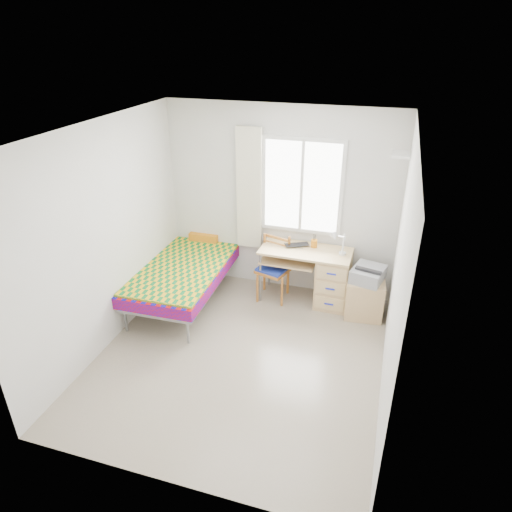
{
  "coord_description": "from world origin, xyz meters",
  "views": [
    {
      "loc": [
        1.41,
        -4.0,
        3.46
      ],
      "look_at": [
        0.02,
        0.55,
        1.05
      ],
      "focal_mm": 32.0,
      "sensor_mm": 36.0,
      "label": 1
    }
  ],
  "objects_px": {
    "cabinet": "(364,298)",
    "printer": "(368,274)",
    "desk": "(328,276)",
    "bed": "(191,265)",
    "chair": "(275,264)"
  },
  "relations": [
    {
      "from": "bed",
      "to": "printer",
      "type": "xyz_separation_m",
      "value": [
        2.41,
        0.17,
        0.15
      ]
    },
    {
      "from": "cabinet",
      "to": "desk",
      "type": "bearing_deg",
      "value": 156.82
    },
    {
      "from": "cabinet",
      "to": "printer",
      "type": "distance_m",
      "value": 0.36
    },
    {
      "from": "bed",
      "to": "chair",
      "type": "bearing_deg",
      "value": 12.66
    },
    {
      "from": "bed",
      "to": "cabinet",
      "type": "relative_size",
      "value": 4.26
    },
    {
      "from": "printer",
      "to": "cabinet",
      "type": "bearing_deg",
      "value": -148.73
    },
    {
      "from": "desk",
      "to": "cabinet",
      "type": "height_order",
      "value": "desk"
    },
    {
      "from": "printer",
      "to": "desk",
      "type": "bearing_deg",
      "value": 176.69
    },
    {
      "from": "bed",
      "to": "cabinet",
      "type": "bearing_deg",
      "value": 2.78
    },
    {
      "from": "bed",
      "to": "chair",
      "type": "xyz_separation_m",
      "value": [
        1.14,
        0.28,
        0.04
      ]
    },
    {
      "from": "bed",
      "to": "desk",
      "type": "xyz_separation_m",
      "value": [
        1.88,
        0.33,
        -0.05
      ]
    },
    {
      "from": "cabinet",
      "to": "printer",
      "type": "relative_size",
      "value": 1.04
    },
    {
      "from": "desk",
      "to": "chair",
      "type": "height_order",
      "value": "chair"
    },
    {
      "from": "bed",
      "to": "printer",
      "type": "distance_m",
      "value": 2.42
    },
    {
      "from": "desk",
      "to": "cabinet",
      "type": "distance_m",
      "value": 0.56
    }
  ]
}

